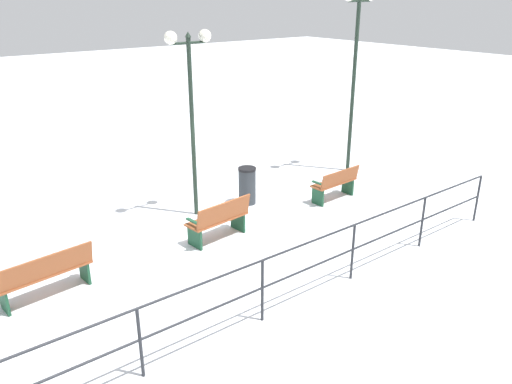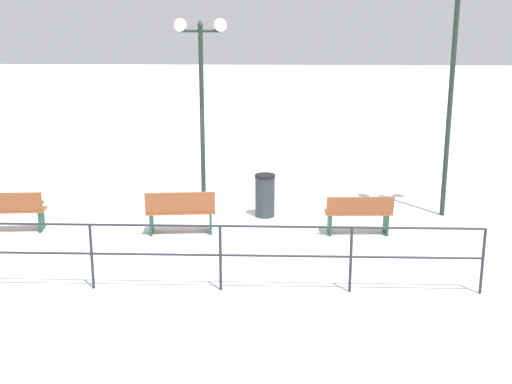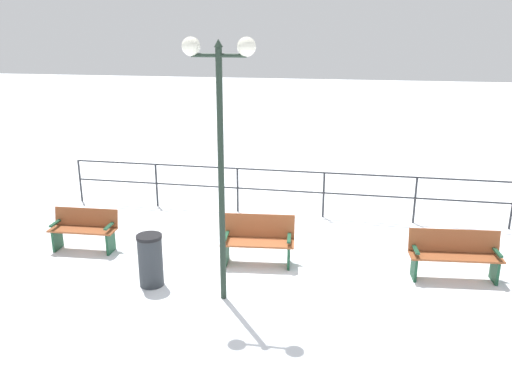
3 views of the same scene
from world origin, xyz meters
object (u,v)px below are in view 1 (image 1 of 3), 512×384
(bench_second, at_px, (219,219))
(bench_third, at_px, (46,273))
(lamppost_middle, at_px, (190,81))
(bench_nearest, at_px, (336,183))
(lamppost_near, at_px, (356,44))
(trash_bin, at_px, (247,186))

(bench_second, distance_m, bench_third, 3.71)
(bench_second, bearing_deg, lamppost_middle, -17.84)
(bench_nearest, bearing_deg, lamppost_middle, 63.85)
(lamppost_near, height_order, trash_bin, lamppost_near)
(lamppost_near, bearing_deg, bench_second, 104.67)
(bench_third, distance_m, lamppost_near, 10.15)
(trash_bin, bearing_deg, lamppost_near, -86.87)
(lamppost_middle, bearing_deg, lamppost_near, -90.00)
(lamppost_near, distance_m, lamppost_middle, 5.47)
(bench_third, xyz_separation_m, lamppost_middle, (1.55, -4.03, 2.77))
(bench_nearest, xyz_separation_m, trash_bin, (1.23, 1.97, 0.02))
(bench_third, bearing_deg, bench_nearest, -94.89)
(trash_bin, bearing_deg, bench_nearest, -122.04)
(bench_third, xyz_separation_m, trash_bin, (1.33, -5.44, -0.00))
(bench_nearest, height_order, lamppost_middle, lamppost_middle)
(lamppost_near, bearing_deg, bench_third, 99.29)
(bench_third, relative_size, trash_bin, 1.74)
(bench_second, relative_size, lamppost_middle, 0.34)
(lamppost_near, height_order, lamppost_middle, lamppost_near)
(bench_second, relative_size, trash_bin, 1.53)
(lamppost_middle, bearing_deg, bench_third, 111.06)
(bench_third, bearing_deg, bench_second, -95.01)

